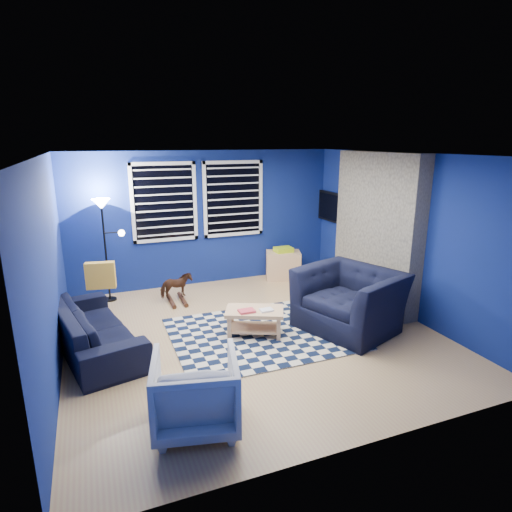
{
  "coord_description": "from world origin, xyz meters",
  "views": [
    {
      "loc": [
        -2.0,
        -5.21,
        2.69
      ],
      "look_at": [
        0.16,
        0.3,
        1.07
      ],
      "focal_mm": 30.0,
      "sensor_mm": 36.0,
      "label": 1
    }
  ],
  "objects": [
    {
      "name": "ceiling",
      "position": [
        0.0,
        0.0,
        2.5
      ],
      "size": [
        5.0,
        5.0,
        0.0
      ],
      "primitive_type": "plane",
      "rotation": [
        3.14,
        0.0,
        0.0
      ],
      "color": "white",
      "rests_on": "wall_back"
    },
    {
      "name": "wall_right",
      "position": [
        2.5,
        0.0,
        1.25
      ],
      "size": [
        0.0,
        5.0,
        5.0
      ],
      "primitive_type": "plane",
      "rotation": [
        1.57,
        0.0,
        -1.57
      ],
      "color": "navy",
      "rests_on": "floor"
    },
    {
      "name": "window_left",
      "position": [
        -0.75,
        2.46,
        1.6
      ],
      "size": [
        1.17,
        0.06,
        1.42
      ],
      "color": "black",
      "rests_on": "wall_back"
    },
    {
      "name": "cabinet",
      "position": [
        1.47,
        2.16,
        0.28
      ],
      "size": [
        0.77,
        0.64,
        0.64
      ],
      "rotation": [
        0.0,
        0.0,
        -0.34
      ],
      "color": "tan",
      "rests_on": "floor"
    },
    {
      "name": "sofa",
      "position": [
        -2.1,
        0.35,
        0.3
      ],
      "size": [
        2.22,
        1.26,
        0.61
      ],
      "primitive_type": "imported",
      "rotation": [
        0.0,
        0.0,
        1.8
      ],
      "color": "black",
      "rests_on": "floor"
    },
    {
      "name": "wall_left",
      "position": [
        -2.5,
        0.0,
        1.25
      ],
      "size": [
        0.0,
        5.0,
        5.0
      ],
      "primitive_type": "plane",
      "rotation": [
        1.57,
        0.0,
        1.57
      ],
      "color": "navy",
      "rests_on": "floor"
    },
    {
      "name": "window_right",
      "position": [
        0.55,
        2.46,
        1.6
      ],
      "size": [
        1.17,
        0.06,
        1.42
      ],
      "color": "black",
      "rests_on": "wall_back"
    },
    {
      "name": "throw_pillow",
      "position": [
        -1.95,
        1.04,
        0.8
      ],
      "size": [
        0.42,
        0.19,
        0.39
      ],
      "primitive_type": "cube",
      "rotation": [
        0.0,
        0.0,
        -0.18
      ],
      "color": "gold",
      "rests_on": "sofa"
    },
    {
      "name": "armchair_big",
      "position": [
        1.38,
        -0.31,
        0.44
      ],
      "size": [
        1.68,
        1.58,
        0.88
      ],
      "primitive_type": "imported",
      "rotation": [
        0.0,
        0.0,
        -1.21
      ],
      "color": "black",
      "rests_on": "floor"
    },
    {
      "name": "wall_back",
      "position": [
        0.0,
        2.5,
        1.25
      ],
      "size": [
        5.0,
        0.0,
        5.0
      ],
      "primitive_type": "plane",
      "rotation": [
        1.57,
        0.0,
        0.0
      ],
      "color": "navy",
      "rests_on": "floor"
    },
    {
      "name": "floor",
      "position": [
        0.0,
        0.0,
        0.0
      ],
      "size": [
        5.0,
        5.0,
        0.0
      ],
      "primitive_type": "plane",
      "color": "tan",
      "rests_on": "ground"
    },
    {
      "name": "rocking_horse",
      "position": [
        -0.76,
        1.65,
        0.29
      ],
      "size": [
        0.29,
        0.55,
        0.44
      ],
      "primitive_type": "imported",
      "rotation": [
        0.0,
        0.0,
        1.68
      ],
      "color": "#4C2F18",
      "rests_on": "floor"
    },
    {
      "name": "rug",
      "position": [
        0.11,
        -0.03,
        0.01
      ],
      "size": [
        2.51,
        2.01,
        0.02
      ],
      "primitive_type": "cube",
      "rotation": [
        0.0,
        0.0,
        -0.0
      ],
      "color": "black",
      "rests_on": "floor"
    },
    {
      "name": "armchair_bent",
      "position": [
        -1.23,
        -1.67,
        0.37
      ],
      "size": [
        0.96,
        0.97,
        0.74
      ],
      "primitive_type": "imported",
      "rotation": [
        0.0,
        0.0,
        2.92
      ],
      "color": "gray",
      "rests_on": "floor"
    },
    {
      "name": "floor_lamp",
      "position": [
        -1.8,
        2.17,
        1.43
      ],
      "size": [
        0.48,
        0.29,
        1.75
      ],
      "color": "black",
      "rests_on": "floor"
    },
    {
      "name": "tv",
      "position": [
        2.45,
        2.0,
        1.4
      ],
      "size": [
        0.07,
        1.0,
        0.58
      ],
      "color": "black",
      "rests_on": "wall_right"
    },
    {
      "name": "fireplace",
      "position": [
        2.36,
        0.5,
        1.2
      ],
      "size": [
        0.65,
        2.0,
        2.5
      ],
      "color": "gray",
      "rests_on": "floor"
    },
    {
      "name": "coffee_table",
      "position": [
        0.01,
        -0.01,
        0.28
      ],
      "size": [
        0.92,
        0.75,
        0.4
      ],
      "rotation": [
        0.0,
        0.0,
        -0.42
      ],
      "color": "tan",
      "rests_on": "rug"
    }
  ]
}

